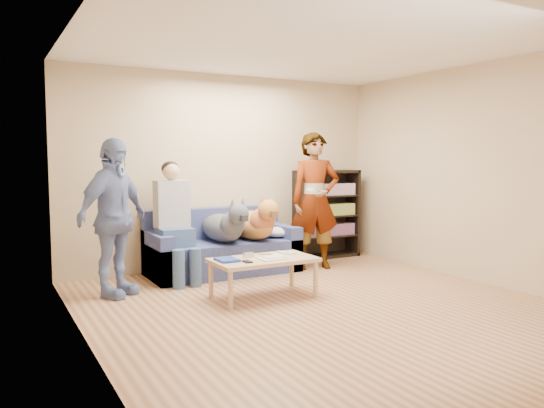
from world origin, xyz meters
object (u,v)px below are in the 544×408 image
notebook_blue (227,260)px  dog_gray (225,226)px  coffee_table (264,262)px  bookshelf (326,212)px  sofa (222,251)px  dog_tan (255,223)px  camera_silver (248,255)px  person_standing_right (315,201)px  person_seated (174,217)px  person_standing_left (113,218)px

notebook_blue → dog_gray: (0.46, 1.08, 0.20)m
coffee_table → bookshelf: bookshelf is taller
sofa → dog_tan: bearing=-26.4°
dog_tan → bookshelf: (1.41, 0.43, 0.03)m
camera_silver → coffee_table: size_ratio=0.10×
coffee_table → bookshelf: 2.48m
person_standing_right → notebook_blue: bearing=-135.0°
notebook_blue → person_seated: 1.22m
person_standing_left → coffee_table: size_ratio=1.54×
person_standing_left → dog_tan: person_standing_left is taller
person_standing_left → sofa: 1.67m
dog_tan → bookshelf: 1.48m
bookshelf → sofa: bearing=-172.6°
person_standing_right → notebook_blue: 2.00m
person_standing_left → bookshelf: size_ratio=1.31×
dog_tan → sofa: bearing=153.6°
person_seated → bookshelf: bearing=8.3°
dog_gray → coffee_table: (-0.06, -1.13, -0.26)m
coffee_table → dog_gray: bearing=87.0°
bookshelf → notebook_blue: bearing=-146.5°
notebook_blue → dog_gray: 1.19m
coffee_table → camera_silver: bearing=135.0°
camera_silver → bookshelf: size_ratio=0.08×
sofa → bookshelf: bookshelf is taller
sofa → dog_gray: (-0.04, -0.20, 0.35)m
person_standing_left → bookshelf: 3.37m
dog_gray → dog_tan: dog_tan is taller
person_standing_right → person_seated: bearing=-170.5°
dog_gray → coffee_table: size_ratio=1.13×
person_seated → dog_tan: (1.05, -0.07, -0.13)m
dog_tan → coffee_table: (-0.48, -1.14, -0.27)m
camera_silver → sofa: 1.24m
person_standing_right → camera_silver: person_standing_right is taller
person_standing_left → notebook_blue: (0.98, -0.76, -0.42)m
camera_silver → person_seated: bearing=112.5°
bookshelf → dog_tan: bearing=-163.2°
dog_tan → coffee_table: dog_tan is taller
person_standing_right → person_standing_left: bearing=-159.9°
coffee_table → sofa: bearing=85.9°
dog_gray → person_standing_right: bearing=-6.8°
notebook_blue → sofa: (0.50, 1.28, -0.15)m
person_standing_right → dog_tan: person_standing_right is taller
person_seated → coffee_table: 1.39m
person_standing_right → person_seated: (-1.88, 0.22, -0.14)m
notebook_blue → bookshelf: bearing=33.5°
person_standing_right → notebook_blue: size_ratio=7.00×
person_standing_left → person_standing_right: bearing=-33.5°
dog_tan → notebook_blue: bearing=-128.9°
person_standing_right → dog_tan: size_ratio=1.55×
sofa → bookshelf: bearing=7.4°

